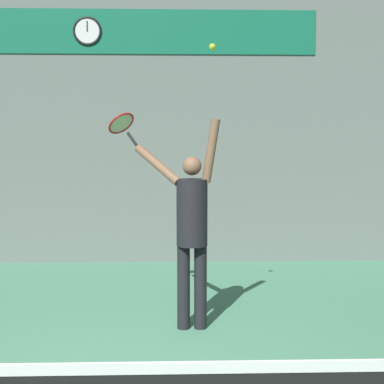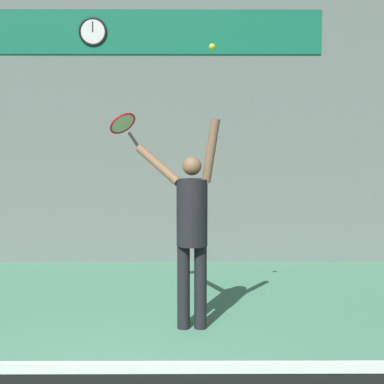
{
  "view_description": "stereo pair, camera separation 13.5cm",
  "coord_description": "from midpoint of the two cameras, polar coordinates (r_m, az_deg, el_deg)",
  "views": [
    {
      "loc": [
        0.47,
        -3.51,
        1.89
      ],
      "look_at": [
        0.63,
        1.84,
        1.41
      ],
      "focal_mm": 50.0,
      "sensor_mm": 36.0,
      "label": 1
    },
    {
      "loc": [
        0.61,
        -3.51,
        1.89
      ],
      "look_at": [
        0.63,
        1.84,
        1.41
      ],
      "focal_mm": 50.0,
      "sensor_mm": 36.0,
      "label": 2
    }
  ],
  "objects": [
    {
      "name": "back_wall",
      "position": [
        8.56,
        -3.96,
        9.2
      ],
      "size": [
        18.0,
        0.1,
        5.0
      ],
      "color": "slate",
      "rests_on": "ground_plane"
    },
    {
      "name": "scoreboard_clock",
      "position": [
        8.74,
        -10.08,
        16.5
      ],
      "size": [
        0.44,
        0.04,
        0.44
      ],
      "color": "white"
    },
    {
      "name": "sponsor_banner",
      "position": [
        8.66,
        -4.03,
        16.67
      ],
      "size": [
        5.32,
        0.02,
        0.68
      ],
      "color": "#146B4C"
    },
    {
      "name": "tennis_player",
      "position": [
        5.42,
        0.64,
        -3.44
      ],
      "size": [
        0.9,
        0.55,
        2.14
      ],
      "color": "black",
      "rests_on": "ground_plane"
    },
    {
      "name": "tennis_racket",
      "position": [
        5.89,
        -6.64,
        7.12
      ],
      "size": [
        0.41,
        0.39,
        0.39
      ],
      "color": "black"
    },
    {
      "name": "tennis_ball",
      "position": [
        5.35,
        2.91,
        15.21
      ],
      "size": [
        0.06,
        0.06,
        0.06
      ],
      "color": "#CCDB2D"
    }
  ]
}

